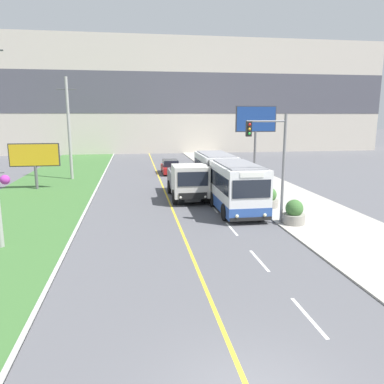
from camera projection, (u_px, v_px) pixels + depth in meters
name	position (u px, v px, depth m)	size (l,w,h in m)	color
lane_marking_centre	(249.00, 361.00, 9.39)	(2.88, 140.00, 0.01)	gold
apartment_block_background	(147.00, 97.00, 62.60)	(80.00, 8.04, 18.30)	beige
city_bus	(225.00, 180.00, 26.53)	(2.64, 12.30, 3.14)	white
dump_truck	(189.00, 182.00, 26.90)	(2.51, 6.64, 2.66)	black
car_distant	(170.00, 167.00, 39.82)	(1.80, 4.30, 1.45)	maroon
utility_pole_far	(69.00, 129.00, 35.30)	(1.80, 0.28, 9.58)	#9E9E99
traffic_light_mast	(273.00, 156.00, 20.47)	(2.28, 0.32, 6.15)	slate
billboard_large	(256.00, 122.00, 37.97)	(4.21, 0.24, 7.01)	#59595B
billboard_small	(34.00, 156.00, 30.82)	(4.01, 0.24, 3.83)	#59595B
planter_round_near	(294.00, 213.00, 20.96)	(1.23, 1.23, 1.38)	gray
planter_round_second	(269.00, 199.00, 24.78)	(1.20, 1.20, 1.32)	gray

